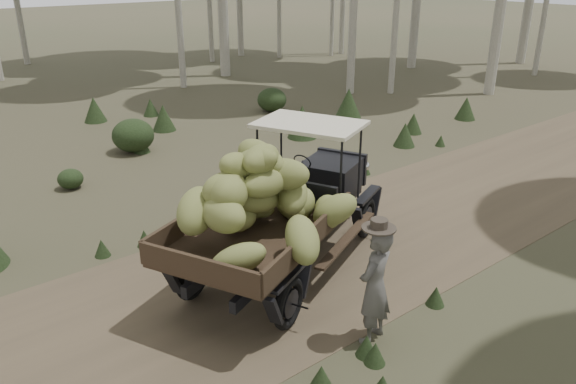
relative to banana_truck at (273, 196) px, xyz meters
The scene contains 5 objects.
ground 2.36m from the banana_truck, ahead, with size 120.00×120.00×0.00m, color #473D2B.
dirt_track 2.36m from the banana_truck, ahead, with size 70.00×4.00×0.01m, color brown.
banana_truck is the anchor object (origin of this frame).
farmer 2.03m from the banana_truck, 86.49° to the right, with size 0.65×0.52×1.72m.
undergrowth 1.69m from the banana_truck, 83.90° to the right, with size 24.63×22.84×1.38m.
Camera 1 is at (-6.40, -6.10, 4.57)m, focal length 35.00 mm.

